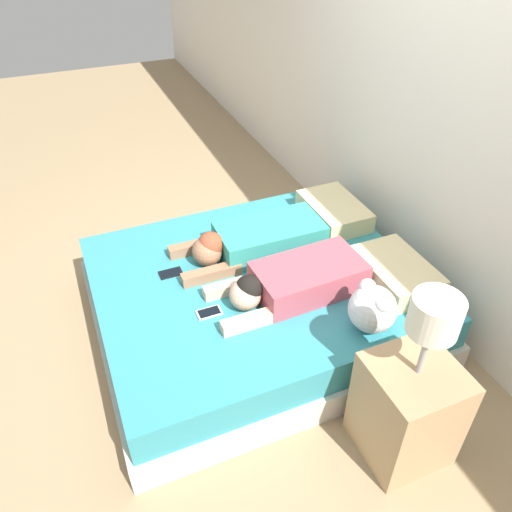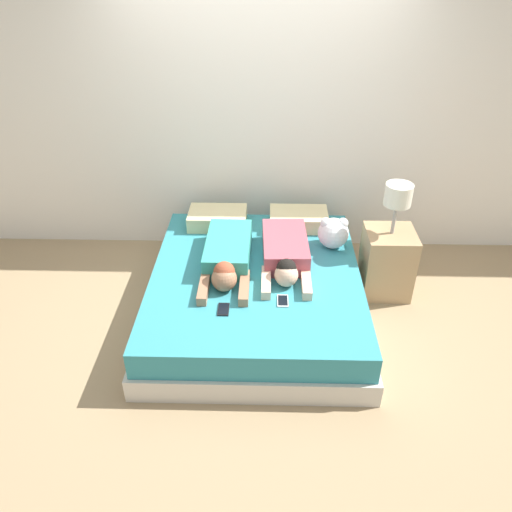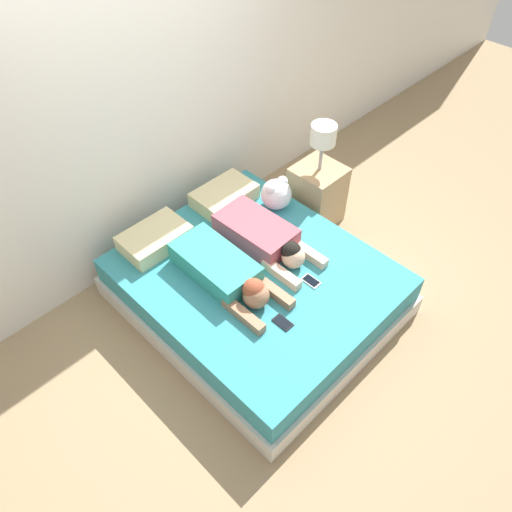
{
  "view_description": "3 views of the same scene",
  "coord_description": "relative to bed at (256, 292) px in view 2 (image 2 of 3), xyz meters",
  "views": [
    {
      "loc": [
        2.17,
        -0.91,
        2.34
      ],
      "look_at": [
        0.0,
        0.0,
        0.55
      ],
      "focal_mm": 35.0,
      "sensor_mm": 36.0,
      "label": 1
    },
    {
      "loc": [
        0.08,
        -3.22,
        2.64
      ],
      "look_at": [
        0.0,
        0.0,
        0.55
      ],
      "focal_mm": 35.0,
      "sensor_mm": 36.0,
      "label": 2
    },
    {
      "loc": [
        -1.78,
        -1.78,
        3.18
      ],
      "look_at": [
        0.0,
        0.0,
        0.55
      ],
      "focal_mm": 35.0,
      "sensor_mm": 36.0,
      "label": 3
    }
  ],
  "objects": [
    {
      "name": "ground_plane",
      "position": [
        0.0,
        0.0,
        -0.19
      ],
      "size": [
        12.0,
        12.0,
        0.0
      ],
      "primitive_type": "plane",
      "color": "#9E8460"
    },
    {
      "name": "wall_back",
      "position": [
        0.0,
        1.13,
        1.11
      ],
      "size": [
        12.0,
        0.06,
        2.6
      ],
      "color": "white",
      "rests_on": "ground_plane"
    },
    {
      "name": "bed",
      "position": [
        0.0,
        0.0,
        0.0
      ],
      "size": [
        1.69,
        1.96,
        0.4
      ],
      "color": "beige",
      "rests_on": "ground_plane"
    },
    {
      "name": "pillow_head_left",
      "position": [
        -0.37,
        0.75,
        0.27
      ],
      "size": [
        0.52,
        0.34,
        0.13
      ],
      "color": "beige",
      "rests_on": "bed"
    },
    {
      "name": "pillow_head_right",
      "position": [
        0.37,
        0.75,
        0.27
      ],
      "size": [
        0.52,
        0.34,
        0.13
      ],
      "color": "beige",
      "rests_on": "bed"
    },
    {
      "name": "person_left",
      "position": [
        -0.23,
        0.08,
        0.29
      ],
      "size": [
        0.37,
        0.98,
        0.22
      ],
      "color": "teal",
      "rests_on": "bed"
    },
    {
      "name": "person_right",
      "position": [
        0.23,
        0.14,
        0.29
      ],
      "size": [
        0.38,
        0.91,
        0.21
      ],
      "color": "#B24C59",
      "rests_on": "bed"
    },
    {
      "name": "cell_phone_left",
      "position": [
        -0.22,
        -0.48,
        0.21
      ],
      "size": [
        0.08,
        0.14,
        0.01
      ],
      "color": "black",
      "rests_on": "bed"
    },
    {
      "name": "cell_phone_right",
      "position": [
        0.2,
        -0.37,
        0.21
      ],
      "size": [
        0.08,
        0.14,
        0.01
      ],
      "color": "silver",
      "rests_on": "bed"
    },
    {
      "name": "plush_toy",
      "position": [
        0.64,
        0.4,
        0.34
      ],
      "size": [
        0.26,
        0.26,
        0.27
      ],
      "color": "white",
      "rests_on": "bed"
    },
    {
      "name": "nightstand",
      "position": [
        1.1,
        0.32,
        0.15
      ],
      "size": [
        0.4,
        0.4,
        1.01
      ],
      "color": "tan",
      "rests_on": "ground_plane"
    }
  ]
}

